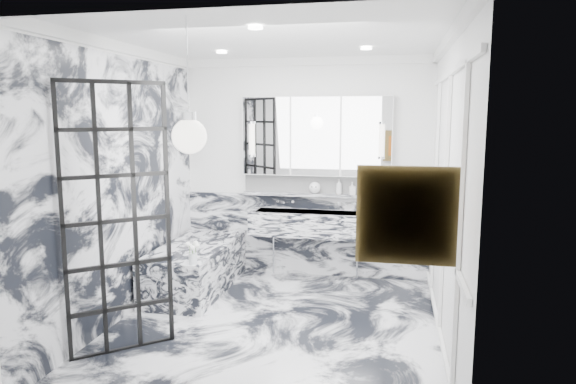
% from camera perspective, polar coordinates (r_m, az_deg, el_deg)
% --- Properties ---
extents(floor, '(3.60, 3.60, 0.00)m').
position_cam_1_polar(floor, '(5.28, -1.57, -14.72)').
color(floor, silver).
rests_on(floor, ground).
extents(ceiling, '(3.60, 3.60, 0.00)m').
position_cam_1_polar(ceiling, '(4.90, -1.71, 16.91)').
color(ceiling, white).
rests_on(ceiling, wall_back).
extents(wall_back, '(3.60, 0.00, 3.60)m').
position_cam_1_polar(wall_back, '(6.65, 1.94, 2.63)').
color(wall_back, white).
rests_on(wall_back, floor).
extents(wall_front, '(3.60, 0.00, 3.60)m').
position_cam_1_polar(wall_front, '(3.20, -9.09, -3.94)').
color(wall_front, white).
rests_on(wall_front, floor).
extents(wall_left, '(0.00, 3.60, 3.60)m').
position_cam_1_polar(wall_left, '(5.49, -18.11, 0.95)').
color(wall_left, white).
rests_on(wall_left, floor).
extents(wall_right, '(0.00, 3.60, 3.60)m').
position_cam_1_polar(wall_right, '(4.80, 17.31, -0.07)').
color(wall_right, white).
rests_on(wall_right, floor).
extents(marble_clad_back, '(3.18, 0.05, 1.05)m').
position_cam_1_polar(marble_clad_back, '(6.78, 1.87, -4.77)').
color(marble_clad_back, silver).
rests_on(marble_clad_back, floor).
extents(marble_clad_left, '(0.02, 3.56, 2.68)m').
position_cam_1_polar(marble_clad_left, '(5.49, -17.94, 0.32)').
color(marble_clad_left, silver).
rests_on(marble_clad_left, floor).
extents(panel_molding, '(0.03, 3.40, 2.30)m').
position_cam_1_polar(panel_molding, '(4.81, 17.02, -1.24)').
color(panel_molding, white).
rests_on(panel_molding, floor).
extents(soap_bottle_a, '(0.09, 0.09, 0.19)m').
position_cam_1_polar(soap_bottle_a, '(6.53, 5.70, 0.59)').
color(soap_bottle_a, '#8C5919').
rests_on(soap_bottle_a, ledge).
extents(soap_bottle_b, '(0.09, 0.09, 0.16)m').
position_cam_1_polar(soap_bottle_b, '(6.52, 7.13, 0.41)').
color(soap_bottle_b, '#4C4C51').
rests_on(soap_bottle_b, ledge).
extents(soap_bottle_c, '(0.15, 0.15, 0.16)m').
position_cam_1_polar(soap_bottle_c, '(6.50, 10.04, 0.33)').
color(soap_bottle_c, silver).
rests_on(soap_bottle_c, ledge).
extents(face_pot, '(0.15, 0.15, 0.15)m').
position_cam_1_polar(face_pot, '(6.57, 3.00, 0.48)').
color(face_pot, white).
rests_on(face_pot, ledge).
extents(amber_bottle, '(0.04, 0.04, 0.10)m').
position_cam_1_polar(amber_bottle, '(6.54, 5.59, 0.19)').
color(amber_bottle, '#8C5919').
rests_on(amber_bottle, ledge).
extents(flower_vase, '(0.09, 0.09, 0.12)m').
position_cam_1_polar(flower_vase, '(5.46, -10.52, -7.30)').
color(flower_vase, silver).
rests_on(flower_vase, bathtub).
extents(crittall_door, '(0.69, 0.60, 2.36)m').
position_cam_1_polar(crittall_door, '(4.68, -18.41, -3.05)').
color(crittall_door, black).
rests_on(crittall_door, floor).
extents(artwork, '(0.47, 0.05, 0.47)m').
position_cam_1_polar(artwork, '(3.02, 13.00, -2.54)').
color(artwork, '#B94B13').
rests_on(artwork, wall_front).
extents(pendant_light, '(0.24, 0.24, 0.24)m').
position_cam_1_polar(pendant_light, '(3.65, -10.91, 6.10)').
color(pendant_light, white).
rests_on(pendant_light, ceiling).
extents(trough_sink, '(1.60, 0.45, 0.30)m').
position_cam_1_polar(trough_sink, '(6.49, 2.85, -3.51)').
color(trough_sink, silver).
rests_on(trough_sink, wall_back).
extents(ledge, '(1.90, 0.14, 0.04)m').
position_cam_1_polar(ledge, '(6.59, 3.09, -0.33)').
color(ledge, silver).
rests_on(ledge, wall_back).
extents(subway_tile, '(1.90, 0.03, 0.23)m').
position_cam_1_polar(subway_tile, '(6.63, 3.18, 0.91)').
color(subway_tile, white).
rests_on(subway_tile, wall_back).
extents(mirror_cabinet, '(1.90, 0.16, 1.00)m').
position_cam_1_polar(mirror_cabinet, '(6.52, 3.15, 6.20)').
color(mirror_cabinet, white).
rests_on(mirror_cabinet, wall_back).
extents(sconce_left, '(0.07, 0.07, 0.40)m').
position_cam_1_polar(sconce_left, '(6.61, -4.06, 5.88)').
color(sconce_left, white).
rests_on(sconce_left, mirror_cabinet).
extents(sconce_right, '(0.07, 0.07, 0.40)m').
position_cam_1_polar(sconce_right, '(6.36, 10.38, 5.65)').
color(sconce_right, white).
rests_on(sconce_right, mirror_cabinet).
extents(bathtub, '(0.75, 1.65, 0.55)m').
position_cam_1_polar(bathtub, '(6.33, -10.19, -8.21)').
color(bathtub, silver).
rests_on(bathtub, floor).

